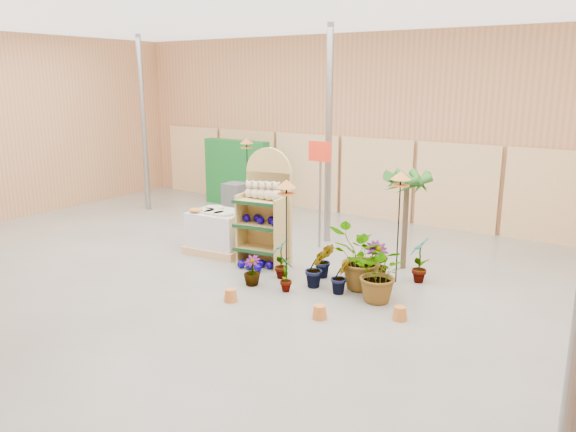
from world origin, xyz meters
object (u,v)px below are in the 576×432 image
(potted_plant_2, at_px, (361,258))
(display_shelf, at_px, (266,211))
(pallet_stack, at_px, (219,232))
(bird_table_front, at_px, (286,187))

(potted_plant_2, bearing_deg, display_shelf, 171.20)
(display_shelf, distance_m, pallet_stack, 1.32)
(bird_table_front, distance_m, potted_plant_2, 1.70)
(display_shelf, height_order, potted_plant_2, display_shelf)
(pallet_stack, xyz_separation_m, potted_plant_2, (3.31, -0.35, 0.13))
(bird_table_front, bearing_deg, pallet_stack, 161.83)
(bird_table_front, relative_size, potted_plant_2, 1.64)
(display_shelf, distance_m, bird_table_front, 1.29)
(display_shelf, height_order, pallet_stack, display_shelf)
(display_shelf, xyz_separation_m, pallet_stack, (-1.18, 0.02, -0.58))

